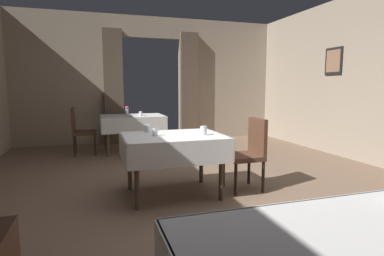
{
  "coord_description": "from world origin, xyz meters",
  "views": [
    {
      "loc": [
        -1.37,
        -3.47,
        1.33
      ],
      "look_at": [
        -0.17,
        0.34,
        0.8
      ],
      "focal_mm": 29.17,
      "sensor_mm": 36.0,
      "label": 1
    }
  ],
  "objects_px": {
    "flower_vase_far": "(127,110)",
    "glass_far_b": "(141,114)",
    "chair_mid_right": "(249,150)",
    "glass_mid_a": "(155,132)",
    "dining_table_mid": "(173,143)",
    "chair_far_left": "(80,129)",
    "glass_mid_c": "(204,131)",
    "dining_table_far": "(132,121)",
    "glass_mid_b": "(148,128)"
  },
  "relations": [
    {
      "from": "dining_table_mid",
      "to": "glass_far_b",
      "type": "height_order",
      "value": "glass_far_b"
    },
    {
      "from": "glass_mid_b",
      "to": "chair_far_left",
      "type": "bearing_deg",
      "value": 110.8
    },
    {
      "from": "glass_mid_a",
      "to": "glass_far_b",
      "type": "xyz_separation_m",
      "value": [
        0.21,
        2.68,
        -0.0
      ]
    },
    {
      "from": "dining_table_far",
      "to": "glass_mid_c",
      "type": "relative_size",
      "value": 11.29
    },
    {
      "from": "flower_vase_far",
      "to": "dining_table_mid",
      "type": "bearing_deg",
      "value": -84.92
    },
    {
      "from": "chair_far_left",
      "to": "glass_far_b",
      "type": "distance_m",
      "value": 1.22
    },
    {
      "from": "glass_mid_a",
      "to": "glass_mid_c",
      "type": "distance_m",
      "value": 0.59
    },
    {
      "from": "glass_far_b",
      "to": "dining_table_mid",
      "type": "bearing_deg",
      "value": -89.86
    },
    {
      "from": "chair_mid_right",
      "to": "glass_mid_b",
      "type": "bearing_deg",
      "value": 161.82
    },
    {
      "from": "glass_mid_a",
      "to": "glass_far_b",
      "type": "distance_m",
      "value": 2.68
    },
    {
      "from": "dining_table_far",
      "to": "glass_far_b",
      "type": "relative_size",
      "value": 14.05
    },
    {
      "from": "flower_vase_far",
      "to": "glass_far_b",
      "type": "distance_m",
      "value": 0.34
    },
    {
      "from": "glass_mid_a",
      "to": "glass_mid_c",
      "type": "bearing_deg",
      "value": -13.13
    },
    {
      "from": "dining_table_mid",
      "to": "glass_mid_a",
      "type": "relative_size",
      "value": 13.14
    },
    {
      "from": "chair_mid_right",
      "to": "glass_far_b",
      "type": "bearing_deg",
      "value": 109.86
    },
    {
      "from": "flower_vase_far",
      "to": "glass_mid_c",
      "type": "bearing_deg",
      "value": -78.55
    },
    {
      "from": "glass_mid_b",
      "to": "glass_far_b",
      "type": "relative_size",
      "value": 1.16
    },
    {
      "from": "chair_far_left",
      "to": "dining_table_mid",
      "type": "bearing_deg",
      "value": -67.03
    },
    {
      "from": "dining_table_far",
      "to": "chair_far_left",
      "type": "relative_size",
      "value": 1.38
    },
    {
      "from": "dining_table_far",
      "to": "flower_vase_far",
      "type": "distance_m",
      "value": 0.25
    },
    {
      "from": "glass_mid_c",
      "to": "flower_vase_far",
      "type": "distance_m",
      "value": 3.09
    },
    {
      "from": "glass_mid_b",
      "to": "glass_mid_a",
      "type": "bearing_deg",
      "value": -84.27
    },
    {
      "from": "dining_table_mid",
      "to": "flower_vase_far",
      "type": "relative_size",
      "value": 6.44
    },
    {
      "from": "dining_table_mid",
      "to": "flower_vase_far",
      "type": "height_order",
      "value": "flower_vase_far"
    },
    {
      "from": "chair_mid_right",
      "to": "glass_far_b",
      "type": "xyz_separation_m",
      "value": [
        -1.0,
        2.77,
        0.28
      ]
    },
    {
      "from": "chair_far_left",
      "to": "flower_vase_far",
      "type": "xyz_separation_m",
      "value": [
        0.93,
        0.11,
        0.34
      ]
    },
    {
      "from": "chair_far_left",
      "to": "glass_mid_c",
      "type": "bearing_deg",
      "value": -62.17
    },
    {
      "from": "dining_table_far",
      "to": "glass_far_b",
      "type": "bearing_deg",
      "value": -38.4
    },
    {
      "from": "chair_far_left",
      "to": "glass_far_b",
      "type": "xyz_separation_m",
      "value": [
        1.18,
        -0.11,
        0.28
      ]
    },
    {
      "from": "chair_mid_right",
      "to": "chair_far_left",
      "type": "height_order",
      "value": "same"
    },
    {
      "from": "glass_mid_c",
      "to": "dining_table_mid",
      "type": "bearing_deg",
      "value": 161.12
    },
    {
      "from": "chair_far_left",
      "to": "glass_mid_a",
      "type": "relative_size",
      "value": 10.01
    },
    {
      "from": "glass_far_b",
      "to": "flower_vase_far",
      "type": "bearing_deg",
      "value": 139.4
    },
    {
      "from": "glass_mid_a",
      "to": "flower_vase_far",
      "type": "relative_size",
      "value": 0.49
    },
    {
      "from": "dining_table_mid",
      "to": "glass_far_b",
      "type": "relative_size",
      "value": 13.39
    },
    {
      "from": "dining_table_mid",
      "to": "glass_mid_c",
      "type": "relative_size",
      "value": 10.76
    },
    {
      "from": "chair_mid_right",
      "to": "flower_vase_far",
      "type": "bearing_deg",
      "value": 112.75
    },
    {
      "from": "dining_table_mid",
      "to": "chair_far_left",
      "type": "bearing_deg",
      "value": 112.97
    },
    {
      "from": "dining_table_mid",
      "to": "dining_table_far",
      "type": "relative_size",
      "value": 0.95
    },
    {
      "from": "glass_mid_c",
      "to": "glass_far_b",
      "type": "xyz_separation_m",
      "value": [
        -0.36,
        2.81,
        -0.01
      ]
    },
    {
      "from": "glass_far_b",
      "to": "dining_table_far",
      "type": "bearing_deg",
      "value": 141.6
    },
    {
      "from": "flower_vase_far",
      "to": "glass_far_b",
      "type": "height_order",
      "value": "flower_vase_far"
    },
    {
      "from": "chair_far_left",
      "to": "glass_mid_b",
      "type": "distance_m",
      "value": 2.66
    },
    {
      "from": "dining_table_far",
      "to": "glass_far_b",
      "type": "xyz_separation_m",
      "value": [
        0.15,
        -0.12,
        0.15
      ]
    },
    {
      "from": "chair_mid_right",
      "to": "glass_mid_c",
      "type": "height_order",
      "value": "chair_mid_right"
    },
    {
      "from": "chair_mid_right",
      "to": "glass_mid_a",
      "type": "height_order",
      "value": "chair_mid_right"
    },
    {
      "from": "chair_mid_right",
      "to": "glass_mid_c",
      "type": "distance_m",
      "value": 0.7
    },
    {
      "from": "chair_mid_right",
      "to": "glass_mid_c",
      "type": "bearing_deg",
      "value": -176.59
    },
    {
      "from": "dining_table_mid",
      "to": "glass_mid_a",
      "type": "bearing_deg",
      "value": 176.92
    },
    {
      "from": "dining_table_mid",
      "to": "glass_mid_a",
      "type": "distance_m",
      "value": 0.26
    }
  ]
}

